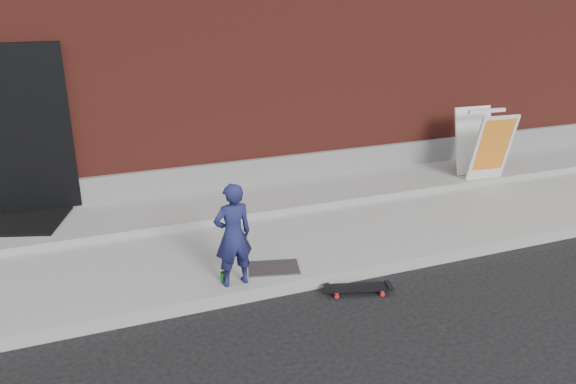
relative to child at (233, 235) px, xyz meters
name	(u,v)px	position (x,y,z in m)	size (l,w,h in m)	color
ground	(294,294)	(0.62, -0.20, -0.73)	(80.00, 80.00, 0.00)	black
sidewalk	(253,235)	(0.62, 1.30, -0.65)	(20.00, 3.00, 0.15)	gray
apron	(234,203)	(0.62, 2.20, -0.53)	(20.00, 1.20, 0.10)	gray
building	(168,22)	(0.62, 6.79, 1.77)	(20.00, 8.10, 5.00)	maroon
child	(233,235)	(0.00, 0.00, 0.00)	(0.42, 0.28, 1.15)	#1C1E4F
skateboard	(358,288)	(1.28, -0.45, -0.66)	(0.75, 0.38, 0.08)	red
pizza_sign	(484,144)	(4.68, 1.77, 0.08)	(0.71, 0.83, 1.11)	silver
soda_can	(223,277)	(-0.11, 0.07, -0.51)	(0.07, 0.07, 0.12)	#177620
doormat	(17,221)	(-2.28, 2.43, -0.46)	(1.17, 0.95, 0.03)	black
utility_plate	(274,268)	(0.51, 0.17, -0.57)	(0.57, 0.37, 0.02)	#4E4E52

